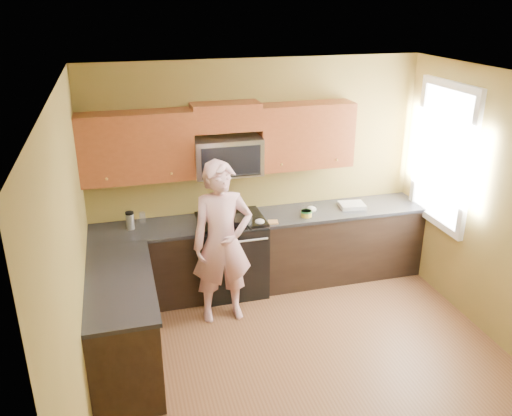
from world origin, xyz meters
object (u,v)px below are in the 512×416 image
object	(u,v)px
microwave	(228,174)
butter_tub	(306,216)
stove	(232,255)
woman	(222,243)
frying_pan	(240,223)
travel_mug	(131,229)

from	to	relation	value
microwave	butter_tub	distance (m)	1.06
stove	microwave	xyz separation A→B (m)	(0.00, 0.12, 0.97)
stove	butter_tub	world-z (taller)	butter_tub
woman	stove	bearing A→B (deg)	67.02
microwave	frying_pan	world-z (taller)	microwave
frying_pan	butter_tub	distance (m)	0.81
frying_pan	stove	bearing A→B (deg)	105.74
stove	frying_pan	size ratio (longest dim) A/B	1.97
microwave	butter_tub	size ratio (longest dim) A/B	5.80
butter_tub	travel_mug	size ratio (longest dim) A/B	0.65
frying_pan	butter_tub	xyz separation A→B (m)	(0.81, 0.04, -0.03)
butter_tub	travel_mug	distance (m)	2.02
microwave	travel_mug	xyz separation A→B (m)	(-1.13, -0.06, -0.53)
microwave	travel_mug	bearing A→B (deg)	-176.87
travel_mug	woman	bearing A→B (deg)	-32.67
microwave	frying_pan	size ratio (longest dim) A/B	1.58
stove	microwave	distance (m)	0.98
stove	microwave	size ratio (longest dim) A/B	1.25
woman	travel_mug	distance (m)	1.09
microwave	butter_tub	world-z (taller)	microwave
frying_pan	microwave	bearing A→B (deg)	95.38
butter_tub	travel_mug	world-z (taller)	travel_mug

